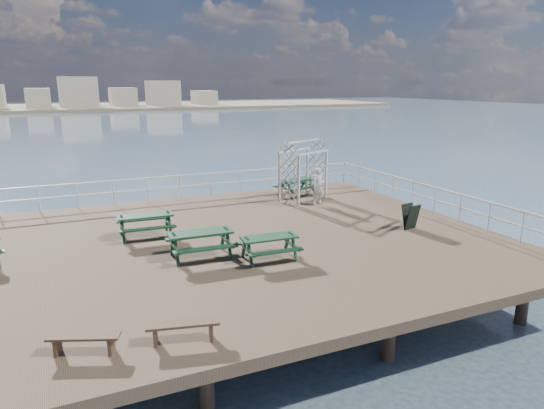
{
  "coord_description": "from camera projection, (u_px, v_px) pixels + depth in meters",
  "views": [
    {
      "loc": [
        -5.04,
        -14.78,
        5.19
      ],
      "look_at": [
        1.59,
        0.05,
        1.1
      ],
      "focal_mm": 32.0,
      "sensor_mm": 36.0,
      "label": 1
    }
  ],
  "objects": [
    {
      "name": "ground",
      "position": [
        230.0,
        245.0,
        16.38
      ],
      "size": [
        18.0,
        14.0,
        0.3
      ],
      "primitive_type": "cube",
      "color": "brown",
      "rests_on": "ground"
    },
    {
      "name": "sea_backdrop",
      "position": [
        118.0,
        103.0,
        140.1
      ],
      "size": [
        300.0,
        300.0,
        9.2
      ],
      "color": "#3F536A",
      "rests_on": "ground"
    },
    {
      "name": "railing",
      "position": [
        205.0,
        200.0,
        18.38
      ],
      "size": [
        17.77,
        13.76,
        1.1
      ],
      "color": "silver",
      "rests_on": "ground"
    },
    {
      "name": "picnic_table_b",
      "position": [
        145.0,
        221.0,
        16.65
      ],
      "size": [
        1.93,
        1.58,
        0.91
      ],
      "rotation": [
        0.0,
        0.0,
        -0.04
      ],
      "color": "#13341F",
      "rests_on": "ground"
    },
    {
      "name": "picnic_table_c",
      "position": [
        297.0,
        184.0,
        22.87
      ],
      "size": [
        2.19,
        1.98,
        0.88
      ],
      "rotation": [
        0.0,
        0.0,
        0.35
      ],
      "color": "#13341F",
      "rests_on": "ground"
    },
    {
      "name": "picnic_table_d",
      "position": [
        269.0,
        243.0,
        14.54
      ],
      "size": [
        1.75,
        1.44,
        0.82
      ],
      "rotation": [
        0.0,
        0.0,
        -0.05
      ],
      "color": "#13341F",
      "rests_on": "ground"
    },
    {
      "name": "picnic_table_e",
      "position": [
        200.0,
        239.0,
        14.68
      ],
      "size": [
        1.98,
        1.62,
        0.93
      ],
      "rotation": [
        0.0,
        0.0,
        -0.04
      ],
      "color": "#13341F",
      "rests_on": "ground"
    },
    {
      "name": "flat_bench_near",
      "position": [
        84.0,
        340.0,
        9.49
      ],
      "size": [
        1.42,
        0.83,
        0.4
      ],
      "rotation": [
        0.0,
        0.0,
        -0.38
      ],
      "color": "brown",
      "rests_on": "ground"
    },
    {
      "name": "flat_bench_far",
      "position": [
        183.0,
        327.0,
        9.93
      ],
      "size": [
        1.54,
        0.69,
        0.43
      ],
      "rotation": [
        0.0,
        0.0,
        -0.23
      ],
      "color": "brown",
      "rests_on": "ground"
    },
    {
      "name": "trellis_arbor",
      "position": [
        303.0,
        174.0,
        21.77
      ],
      "size": [
        2.47,
        1.96,
        2.72
      ],
      "rotation": [
        0.0,
        0.0,
        0.42
      ],
      "color": "silver",
      "rests_on": "ground"
    },
    {
      "name": "sandwich_board",
      "position": [
        411.0,
        217.0,
        17.56
      ],
      "size": [
        0.65,
        0.53,
        0.95
      ],
      "rotation": [
        0.0,
        0.0,
        0.19
      ],
      "color": "black",
      "rests_on": "ground"
    },
    {
      "name": "person",
      "position": [
        318.0,
        187.0,
        21.0
      ],
      "size": [
        0.64,
        0.46,
        1.63
      ],
      "primitive_type": "imported",
      "rotation": [
        0.0,
        0.0,
        0.12
      ],
      "color": "silver",
      "rests_on": "ground"
    }
  ]
}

